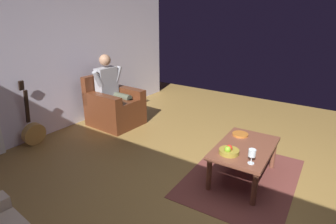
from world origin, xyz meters
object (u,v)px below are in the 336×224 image
decorative_dish (240,134)px  wine_glass_near (252,154)px  armchair (114,107)px  guitar (33,131)px  fruit_bowl (229,151)px  coffee_table (245,151)px  person_seated (112,88)px

decorative_dish → wine_glass_near: bearing=29.4°
armchair → guitar: size_ratio=0.89×
armchair → fruit_bowl: armchair is taller
decorative_dish → armchair: bearing=-92.7°
guitar → fruit_bowl: bearing=102.5°
wine_glass_near → coffee_table: bearing=-151.8°
guitar → wine_glass_near: guitar is taller
armchair → person_seated: person_seated is taller
person_seated → wine_glass_near: bearing=77.4°
coffee_table → guitar: bearing=-72.8°
person_seated → wine_glass_near: (0.72, 2.75, -0.12)m
wine_glass_near → decorative_dish: (-0.61, -0.35, -0.10)m
armchair → fruit_bowl: bearing=77.1°
wine_glass_near → guitar: bearing=-79.7°
person_seated → wine_glass_near: 2.85m
wine_glass_near → fruit_bowl: bearing=-103.5°
guitar → wine_glass_near: bearing=100.3°
fruit_bowl → guitar: bearing=-77.5°
coffee_table → wine_glass_near: bearing=28.2°
decorative_dish → coffee_table: bearing=31.0°
armchair → wine_glass_near: bearing=77.3°
fruit_bowl → decorative_dish: (-0.55, -0.07, -0.02)m
coffee_table → guitar: guitar is taller
guitar → decorative_dish: size_ratio=4.92×
armchair → person_seated: (-0.00, -0.03, 0.34)m
fruit_bowl → coffee_table: bearing=162.1°
fruit_bowl → decorative_dish: bearing=-172.7°
person_seated → armchair: bearing=90.0°
guitar → decorative_dish: (-1.18, 2.80, 0.23)m
armchair → fruit_bowl: size_ratio=3.94×
coffee_table → fruit_bowl: size_ratio=4.49×
guitar → decorative_dish: 3.05m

